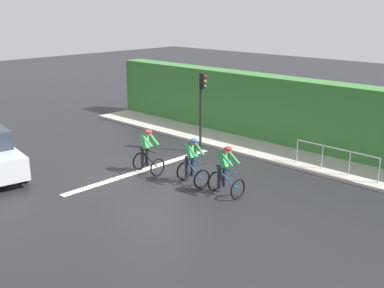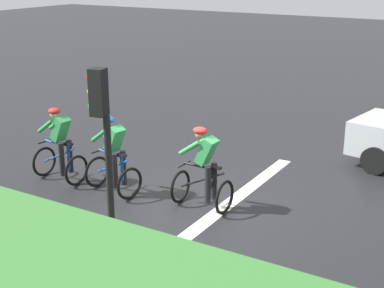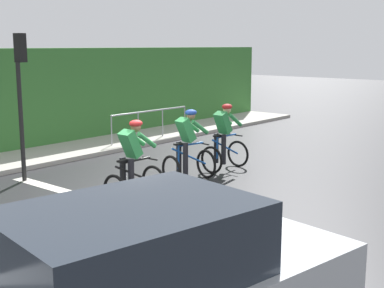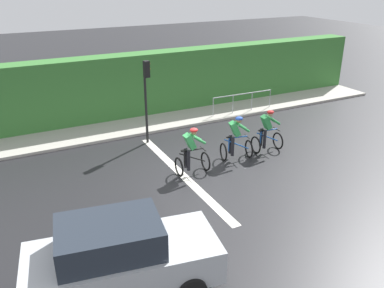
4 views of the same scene
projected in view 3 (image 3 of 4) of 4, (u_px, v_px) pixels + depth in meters
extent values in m
plane|color=black|center=(139.00, 201.00, 10.71)|extent=(80.00, 80.00, 0.00)
cube|color=#ADA89E|center=(59.00, 150.00, 15.63)|extent=(2.80, 21.93, 0.12)
cube|color=gray|center=(41.00, 139.00, 16.16)|extent=(0.44, 21.93, 0.54)
cube|color=#387533|center=(33.00, 98.00, 16.13)|extent=(1.10, 21.93, 2.99)
cube|color=silver|center=(119.00, 207.00, 10.30)|extent=(7.00, 0.30, 0.01)
torus|color=black|center=(238.00, 154.00, 13.65)|extent=(0.68, 0.10, 0.68)
torus|color=black|center=(212.00, 160.00, 12.92)|extent=(0.68, 0.10, 0.68)
cylinder|color=#1E59B2|center=(225.00, 147.00, 13.24)|extent=(0.10, 0.99, 0.51)
cylinder|color=#1E59B2|center=(217.00, 148.00, 13.02)|extent=(0.04, 0.04, 0.55)
cylinder|color=#1E59B2|center=(227.00, 136.00, 13.23)|extent=(0.08, 0.72, 0.04)
cube|color=black|center=(217.00, 136.00, 12.96)|extent=(0.11, 0.23, 0.04)
cylinder|color=black|center=(236.00, 135.00, 13.49)|extent=(0.42, 0.06, 0.03)
cube|color=green|center=(223.00, 123.00, 13.05)|extent=(0.32, 0.43, 0.57)
sphere|color=tan|center=(227.00, 110.00, 13.11)|extent=(0.20, 0.20, 0.20)
ellipsoid|color=red|center=(227.00, 107.00, 13.09)|extent=(0.26, 0.29, 0.14)
cylinder|color=black|center=(216.00, 148.00, 13.18)|extent=(0.12, 0.12, 0.74)
cylinder|color=black|center=(224.00, 149.00, 13.02)|extent=(0.12, 0.12, 0.74)
cylinder|color=green|center=(225.00, 119.00, 13.36)|extent=(0.12, 0.48, 0.37)
cylinder|color=green|center=(235.00, 120.00, 13.14)|extent=(0.12, 0.48, 0.37)
torus|color=black|center=(206.00, 164.00, 12.48)|extent=(0.68, 0.18, 0.68)
torus|color=black|center=(171.00, 170.00, 11.85)|extent=(0.68, 0.18, 0.68)
cylinder|color=#1E59B2|center=(189.00, 156.00, 12.12)|extent=(0.22, 0.98, 0.51)
cylinder|color=#1E59B2|center=(179.00, 157.00, 11.92)|extent=(0.04, 0.04, 0.55)
cylinder|color=#1E59B2|center=(191.00, 144.00, 12.10)|extent=(0.17, 0.71, 0.04)
cube|color=black|center=(179.00, 144.00, 11.87)|extent=(0.14, 0.23, 0.04)
cylinder|color=black|center=(203.00, 144.00, 12.33)|extent=(0.42, 0.11, 0.03)
cube|color=green|center=(186.00, 130.00, 11.94)|extent=(0.37, 0.46, 0.57)
sphere|color=#9E7051|center=(191.00, 116.00, 11.98)|extent=(0.20, 0.20, 0.20)
ellipsoid|color=#264CB2|center=(191.00, 113.00, 11.97)|extent=(0.29, 0.32, 0.14)
cylinder|color=black|center=(179.00, 157.00, 12.09)|extent=(0.12, 0.12, 0.74)
cylinder|color=black|center=(185.00, 159.00, 11.90)|extent=(0.12, 0.12, 0.74)
cylinder|color=green|center=(191.00, 125.00, 12.23)|extent=(0.18, 0.49, 0.37)
cylinder|color=green|center=(200.00, 127.00, 11.99)|extent=(0.18, 0.49, 0.37)
torus|color=black|center=(154.00, 182.00, 10.86)|extent=(0.68, 0.08, 0.68)
torus|color=black|center=(115.00, 192.00, 10.11)|extent=(0.68, 0.08, 0.68)
cylinder|color=black|center=(135.00, 174.00, 10.44)|extent=(0.07, 0.99, 0.51)
cylinder|color=black|center=(123.00, 176.00, 10.21)|extent=(0.04, 0.04, 0.55)
cylinder|color=black|center=(137.00, 160.00, 10.43)|extent=(0.06, 0.71, 0.04)
cube|color=black|center=(123.00, 161.00, 10.16)|extent=(0.11, 0.22, 0.04)
cylinder|color=black|center=(150.00, 159.00, 10.69)|extent=(0.42, 0.04, 0.03)
cube|color=green|center=(130.00, 144.00, 10.25)|extent=(0.31, 0.42, 0.57)
sphere|color=#9E7051|center=(136.00, 127.00, 10.31)|extent=(0.20, 0.20, 0.20)
ellipsoid|color=red|center=(136.00, 123.00, 10.29)|extent=(0.25, 0.29, 0.14)
cylinder|color=black|center=(123.00, 176.00, 10.37)|extent=(0.12, 0.12, 0.74)
cylinder|color=black|center=(131.00, 178.00, 10.21)|extent=(0.12, 0.12, 0.74)
cylinder|color=green|center=(136.00, 138.00, 10.56)|extent=(0.10, 0.48, 0.37)
cylinder|color=green|center=(147.00, 140.00, 10.35)|extent=(0.10, 0.48, 0.37)
cube|color=#262D38|center=(131.00, 243.00, 4.51)|extent=(1.82, 2.35, 0.66)
cylinder|color=black|center=(200.00, 282.00, 6.31)|extent=(0.32, 0.67, 0.64)
cube|color=#EAEACC|center=(264.00, 237.00, 6.45)|extent=(0.29, 0.12, 0.16)
cube|color=#EAEACC|center=(335.00, 262.00, 5.69)|extent=(0.29, 0.12, 0.16)
cylinder|color=black|center=(21.00, 123.00, 12.07)|extent=(0.10, 0.10, 2.70)
cube|color=black|center=(20.00, 48.00, 11.85)|extent=(0.23, 0.23, 0.64)
sphere|color=red|center=(23.00, 39.00, 11.91)|extent=(0.11, 0.11, 0.11)
sphere|color=orange|center=(24.00, 48.00, 11.94)|extent=(0.11, 0.11, 0.11)
sphere|color=green|center=(25.00, 57.00, 11.98)|extent=(0.11, 0.11, 0.11)
cylinder|color=#999EA3|center=(151.00, 111.00, 17.09)|extent=(0.12, 3.26, 0.05)
cylinder|color=#999EA3|center=(112.00, 133.00, 15.98)|extent=(0.04, 0.04, 1.00)
cylinder|color=#999EA3|center=(138.00, 128.00, 16.78)|extent=(0.04, 0.04, 1.00)
cylinder|color=#999EA3|center=(163.00, 125.00, 17.58)|extent=(0.04, 0.04, 1.00)
cylinder|color=#999EA3|center=(185.00, 121.00, 18.38)|extent=(0.04, 0.04, 1.00)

